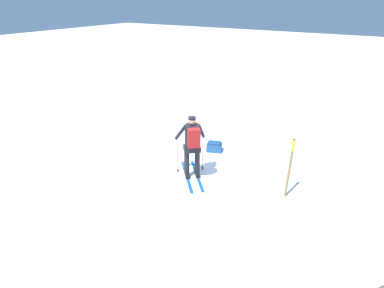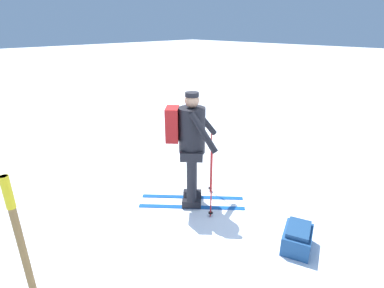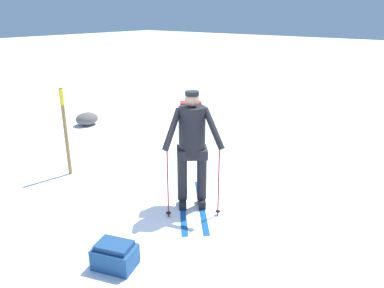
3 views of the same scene
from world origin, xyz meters
name	(u,v)px [view 2 (image 2 of 3)]	position (x,y,z in m)	size (l,w,h in m)	color
ground_plane	(222,217)	(0.00, 0.00, 0.00)	(80.00, 80.00, 0.00)	white
skier	(190,141)	(0.63, 0.06, 1.08)	(1.52, 1.42, 1.82)	#144C9E
dropped_backpack	(297,238)	(-1.11, -0.15, 0.15)	(0.49, 0.58, 0.32)	navy
trail_marker	(22,246)	(0.15, 2.59, 0.94)	(0.07, 0.07, 1.62)	olive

